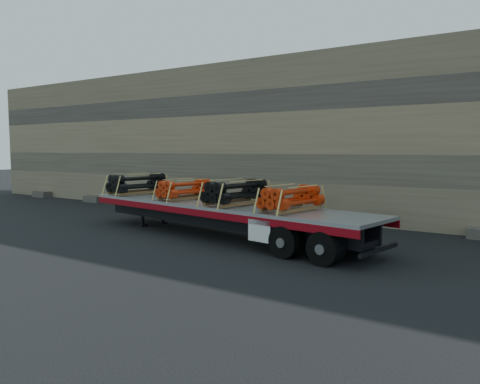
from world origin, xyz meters
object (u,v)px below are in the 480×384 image
object	(u,v)px
trailer	(220,220)
bundle_midfront	(185,190)
bundle_midrear	(237,193)
bundle_front	(138,184)
bundle_rear	(291,199)

from	to	relation	value
trailer	bundle_midfront	bearing A→B (deg)	180.00
bundle_midrear	bundle_front	bearing A→B (deg)	-180.00
bundle_front	bundle_midfront	world-z (taller)	bundle_front
trailer	bundle_rear	world-z (taller)	bundle_rear
bundle_midfront	bundle_midrear	world-z (taller)	bundle_midrear
trailer	bundle_rear	xyz separation A→B (m)	(2.97, -0.47, 0.95)
trailer	bundle_midfront	distance (m)	2.03
trailer	bundle_front	world-z (taller)	bundle_front
bundle_front	bundle_midrear	world-z (taller)	bundle_front
bundle_midfront	trailer	bearing A→B (deg)	-0.00
trailer	bundle_rear	bearing A→B (deg)	0.00
trailer	bundle_rear	distance (m)	3.16
bundle_front	bundle_rear	distance (m)	7.79
trailer	bundle_midrear	bearing A→B (deg)	0.00
bundle_front	bundle_rear	xyz separation A→B (m)	(7.69, -1.20, -0.04)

